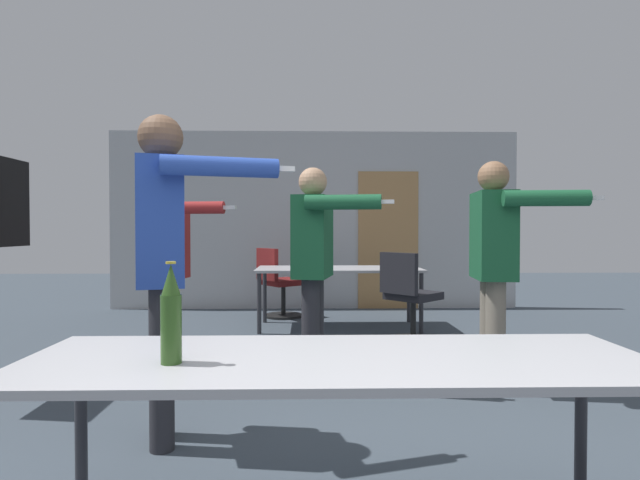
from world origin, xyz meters
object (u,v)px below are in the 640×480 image
object	(u,v)px
person_left_plaid	(495,253)
office_chair_far_left	(409,300)
person_right_polo	(315,253)
person_near_casual	(170,254)
person_far_watching	(164,244)
office_chair_side_rolled	(279,285)
beer_bottle	(171,316)

from	to	relation	value
person_left_plaid	office_chair_far_left	bearing A→B (deg)	-160.38
person_right_polo	person_near_casual	bearing A→B (deg)	-84.23
person_far_watching	person_right_polo	bearing A→B (deg)	128.50
person_right_polo	office_chair_side_rolled	bearing A→B (deg)	-159.12
office_chair_far_left	beer_bottle	bearing A→B (deg)	-66.78
office_chair_side_rolled	office_chair_far_left	size ratio (longest dim) A/B	0.99
person_right_polo	person_left_plaid	size ratio (longest dim) A/B	0.99
person_left_plaid	person_near_casual	distance (m)	2.51
person_far_watching	beer_bottle	size ratio (longest dim) A/B	5.17
person_right_polo	person_near_casual	xyz separation A→B (m)	(-1.16, 0.12, -0.02)
person_left_plaid	person_near_casual	xyz separation A→B (m)	(-2.49, 0.38, -0.03)
person_right_polo	office_chair_side_rolled	distance (m)	2.89
office_chair_side_rolled	office_chair_far_left	world-z (taller)	office_chair_far_left
person_left_plaid	office_chair_far_left	size ratio (longest dim) A/B	1.78
person_far_watching	person_near_casual	xyz separation A→B (m)	(-0.32, 1.26, -0.12)
person_left_plaid	person_near_casual	bearing A→B (deg)	-91.14
person_near_casual	beer_bottle	xyz separation A→B (m)	(0.64, -2.31, -0.10)
office_chair_side_rolled	office_chair_far_left	bearing A→B (deg)	5.65
person_near_casual	office_chair_far_left	xyz separation A→B (m)	(2.16, 1.15, -0.53)
person_left_plaid	beer_bottle	bearing A→B (deg)	-36.19
person_left_plaid	office_chair_side_rolled	bearing A→B (deg)	-142.32
person_far_watching	person_near_casual	world-z (taller)	person_far_watching
person_right_polo	person_far_watching	xyz separation A→B (m)	(-0.84, -1.14, 0.10)
person_far_watching	beer_bottle	bearing A→B (deg)	2.01
person_far_watching	office_chair_side_rolled	xyz separation A→B (m)	(0.39, 3.95, -0.66)
person_near_casual	office_chair_far_left	world-z (taller)	person_near_casual
person_right_polo	beer_bottle	world-z (taller)	person_right_polo
office_chair_side_rolled	beer_bottle	xyz separation A→B (m)	(-0.06, -4.99, 0.45)
person_near_casual	office_chair_far_left	distance (m)	2.50
person_left_plaid	office_chair_side_rolled	world-z (taller)	person_left_plaid
person_near_casual	beer_bottle	size ratio (longest dim) A/B	4.62
person_right_polo	office_chair_far_left	bearing A→B (deg)	153.39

